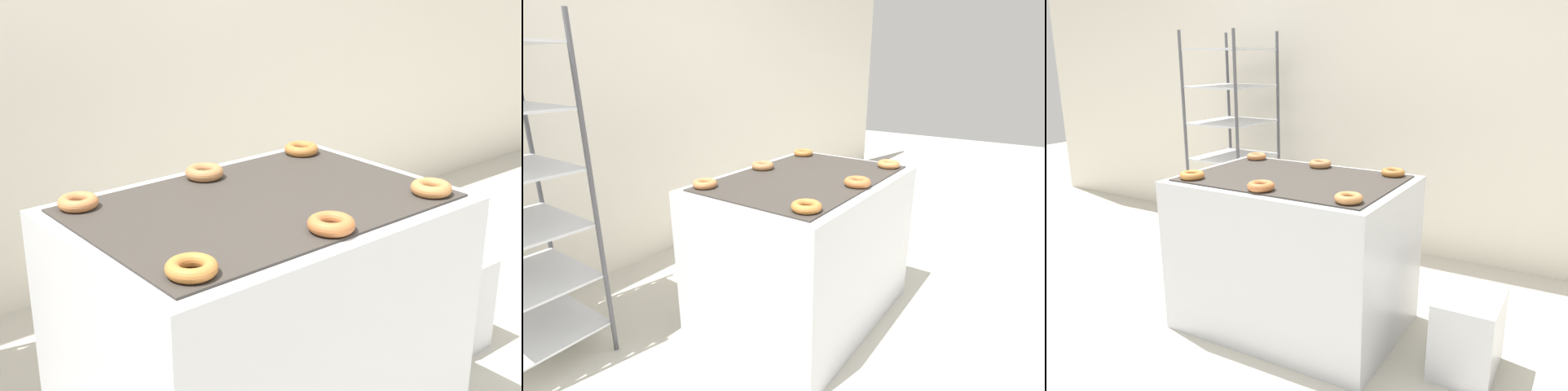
{
  "view_description": "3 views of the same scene",
  "coord_description": "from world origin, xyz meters",
  "views": [
    {
      "loc": [
        -1.36,
        -0.98,
        1.67
      ],
      "look_at": [
        0.0,
        0.68,
        0.9
      ],
      "focal_mm": 50.0,
      "sensor_mm": 36.0,
      "label": 1
    },
    {
      "loc": [
        -1.86,
        -0.49,
        1.49
      ],
      "look_at": [
        0.0,
        0.83,
        0.74
      ],
      "focal_mm": 28.0,
      "sensor_mm": 36.0,
      "label": 2
    },
    {
      "loc": [
        1.41,
        -1.64,
        1.53
      ],
      "look_at": [
        0.0,
        0.83,
        0.74
      ],
      "focal_mm": 35.0,
      "sensor_mm": 36.0,
      "label": 3
    }
  ],
  "objects": [
    {
      "name": "donut_far_center",
      "position": [
        0.0,
        0.98,
        0.9
      ],
      "size": [
        0.13,
        0.13,
        0.04
      ],
      "primitive_type": "torus",
      "color": "#AA7143",
      "rests_on": "fryer_machine"
    },
    {
      "name": "donut_far_left",
      "position": [
        -0.47,
        0.99,
        0.9
      ],
      "size": [
        0.13,
        0.13,
        0.04
      ],
      "primitive_type": "torus",
      "color": "#BE7442",
      "rests_on": "fryer_machine"
    },
    {
      "name": "donut_far_right",
      "position": [
        0.46,
        0.99,
        0.9
      ],
      "size": [
        0.13,
        0.13,
        0.04
      ],
      "primitive_type": "torus",
      "color": "#AF6C32",
      "rests_on": "fryer_machine"
    },
    {
      "name": "glaze_bin",
      "position": [
        0.99,
        0.69,
        0.2
      ],
      "size": [
        0.29,
        0.39,
        0.41
      ],
      "color": "silver",
      "rests_on": "ground_plane"
    },
    {
      "name": "donut_near_left",
      "position": [
        -0.47,
        0.38,
        0.9
      ],
      "size": [
        0.13,
        0.13,
        0.04
      ],
      "primitive_type": "torus",
      "color": "#BC7434",
      "rests_on": "fryer_machine"
    },
    {
      "name": "donut_near_right",
      "position": [
        0.47,
        0.38,
        0.9
      ],
      "size": [
        0.13,
        0.13,
        0.04
      ],
      "primitive_type": "torus",
      "color": "#BC7941",
      "rests_on": "fryer_machine"
    },
    {
      "name": "fryer_machine",
      "position": [
        0.0,
        0.68,
        0.44
      ],
      "size": [
        1.22,
        0.85,
        0.88
      ],
      "color": "silver",
      "rests_on": "ground_plane"
    },
    {
      "name": "donut_near_center",
      "position": [
        -0.0,
        0.36,
        0.9
      ],
      "size": [
        0.14,
        0.14,
        0.04
      ],
      "primitive_type": "torus",
      "color": "#B96936",
      "rests_on": "fryer_machine"
    },
    {
      "name": "wall_back",
      "position": [
        0.0,
        2.12,
        1.4
      ],
      "size": [
        8.0,
        0.05,
        2.8
      ],
      "color": "silver",
      "rests_on": "ground_plane"
    }
  ]
}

